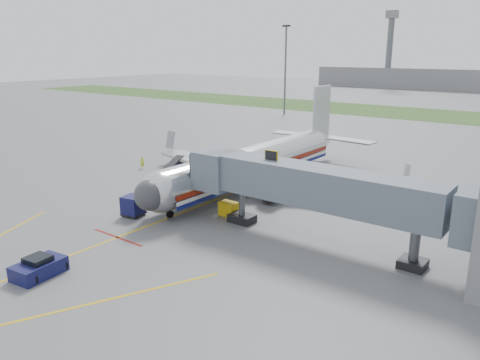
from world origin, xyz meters
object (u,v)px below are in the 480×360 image
Objects in this scene: pushback_tug at (39,268)px; baggage_tug at (184,165)px; belt_loader at (168,174)px; airliner at (254,163)px; ramp_worker at (142,162)px.

pushback_tug is 1.24× the size of baggage_tug.
pushback_tug is 0.71× the size of belt_loader.
baggage_tug is 0.57× the size of belt_loader.
baggage_tug is at bearing 113.94° from pushback_tug.
airliner is 23.17× the size of ramp_worker.
belt_loader is at bearing -58.94° from ramp_worker.
baggage_tug is (-10.62, -0.17, -1.83)m from airliner.
belt_loader reaches higher than ramp_worker.
airliner is 26.87m from pushback_tug.
airliner is 12.40× the size of baggage_tug.
baggage_tug reaches higher than pushback_tug.
baggage_tug is at bearing 104.24° from belt_loader.
airliner is 10.77m from baggage_tug.
belt_loader reaches higher than baggage_tug.
ramp_worker reaches higher than pushback_tug.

